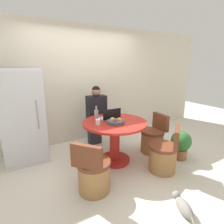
% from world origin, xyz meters
% --- Properties ---
extents(ground_plane, '(12.00, 12.00, 0.00)m').
position_xyz_m(ground_plane, '(0.00, 0.00, 0.00)').
color(ground_plane, beige).
extents(wall_back, '(7.00, 0.06, 2.60)m').
position_xyz_m(wall_back, '(0.00, 1.42, 1.30)').
color(wall_back, beige).
rests_on(wall_back, ground_plane).
extents(refrigerator, '(0.72, 0.71, 1.69)m').
position_xyz_m(refrigerator, '(-1.36, 1.02, 0.84)').
color(refrigerator, silver).
rests_on(refrigerator, ground_plane).
extents(dining_table, '(1.14, 1.14, 0.77)m').
position_xyz_m(dining_table, '(0.05, 0.13, 0.53)').
color(dining_table, '#B2261E').
rests_on(dining_table, ground_plane).
extents(chair_near_right_corner, '(0.54, 0.54, 0.78)m').
position_xyz_m(chair_near_right_corner, '(0.60, -0.54, 0.27)').
color(chair_near_right_corner, '#9E7042').
rests_on(chair_near_right_corner, ground_plane).
extents(chair_right_side, '(0.47, 0.47, 0.78)m').
position_xyz_m(chair_right_side, '(0.91, 0.07, 0.27)').
color(chair_right_side, '#9E7042').
rests_on(chair_right_side, ground_plane).
extents(chair_near_left_corner, '(0.54, 0.54, 0.78)m').
position_xyz_m(chair_near_left_corner, '(-0.62, -0.43, 0.27)').
color(chair_near_left_corner, '#9E7042').
rests_on(chair_near_left_corner, ground_plane).
extents(person_seated, '(0.40, 0.37, 1.32)m').
position_xyz_m(person_seated, '(0.03, 0.92, 0.72)').
color(person_seated, '#2D2D38').
rests_on(person_seated, ground_plane).
extents(laptop, '(0.36, 0.25, 0.21)m').
position_xyz_m(laptop, '(0.04, 0.30, 0.81)').
color(laptop, '#B7B7BC').
rests_on(laptop, dining_table).
extents(fruit_bowl, '(0.29, 0.29, 0.10)m').
position_xyz_m(fruit_bowl, '(0.00, 0.03, 0.81)').
color(fruit_bowl, '#4C4C56').
rests_on(fruit_bowl, dining_table).
extents(coffee_cup, '(0.08, 0.08, 0.10)m').
position_xyz_m(coffee_cup, '(-0.29, 0.11, 0.82)').
color(coffee_cup, white).
rests_on(coffee_cup, dining_table).
extents(bottle, '(0.08, 0.08, 0.27)m').
position_xyz_m(bottle, '(-0.21, 0.35, 0.88)').
color(bottle, '#9999A3').
rests_on(bottle, dining_table).
extents(cat, '(0.23, 0.43, 0.16)m').
position_xyz_m(cat, '(0.18, -1.30, 0.08)').
color(cat, gray).
rests_on(cat, ground_plane).
extents(potted_plant, '(0.38, 0.38, 0.54)m').
position_xyz_m(potted_plant, '(1.18, -0.40, 0.31)').
color(potted_plant, '#935638').
rests_on(potted_plant, ground_plane).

